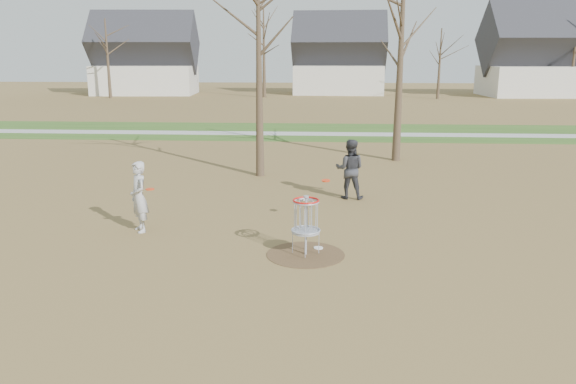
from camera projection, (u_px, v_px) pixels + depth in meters
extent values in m
plane|color=brown|center=(306.00, 255.00, 12.83)|extent=(160.00, 160.00, 0.00)
cube|color=#2D5119|center=(317.00, 132.00, 33.18)|extent=(160.00, 8.00, 0.01)
cube|color=#9E9E99|center=(317.00, 134.00, 32.21)|extent=(160.00, 1.50, 0.01)
cylinder|color=#47331E|center=(306.00, 254.00, 12.83)|extent=(1.80, 1.80, 0.01)
imported|color=#AFAFAF|center=(139.00, 197.00, 14.32)|extent=(0.74, 0.80, 1.83)
imported|color=#313236|center=(350.00, 169.00, 17.64)|extent=(1.00, 0.82, 1.89)
cylinder|color=white|center=(318.00, 248.00, 13.22)|extent=(0.22, 0.22, 0.02)
cylinder|color=red|center=(326.00, 181.00, 14.69)|extent=(0.22, 0.22, 0.05)
cylinder|color=red|center=(150.00, 189.00, 14.10)|extent=(0.22, 0.22, 0.02)
cylinder|color=#9EA3AD|center=(306.00, 226.00, 12.67)|extent=(0.05, 0.05, 1.35)
cylinder|color=#9EA3AD|center=(306.00, 232.00, 12.70)|extent=(0.64, 0.64, 0.04)
torus|color=#9EA3AD|center=(306.00, 202.00, 12.53)|extent=(0.60, 0.60, 0.04)
torus|color=red|center=(306.00, 200.00, 12.53)|extent=(0.60, 0.60, 0.04)
cone|color=#382B1E|center=(259.00, 74.00, 20.30)|extent=(0.32, 0.32, 7.50)
cone|color=#382B1E|center=(400.00, 59.00, 23.23)|extent=(0.36, 0.36, 8.50)
cone|color=#382B1E|center=(108.00, 59.00, 57.82)|extent=(0.36, 0.36, 8.00)
cone|color=#382B1E|center=(264.00, 54.00, 58.65)|extent=(0.40, 0.40, 9.00)
cone|color=#382B1E|center=(440.00, 64.00, 56.80)|extent=(0.32, 0.32, 7.00)
cone|color=#382B1E|center=(574.00, 56.00, 57.69)|extent=(0.38, 0.38, 8.50)
cube|color=silver|center=(146.00, 80.00, 64.08)|extent=(11.46, 7.75, 3.20)
pyramid|color=#2D2D33|center=(144.00, 50.00, 63.28)|extent=(12.01, 7.79, 3.55)
cube|color=silver|center=(339.00, 80.00, 64.66)|extent=(10.24, 7.34, 3.20)
pyramid|color=#2D2D33|center=(339.00, 50.00, 63.85)|extent=(10.74, 7.36, 3.55)
cube|color=silver|center=(541.00, 81.00, 61.36)|extent=(12.40, 8.62, 3.20)
pyramid|color=#2D2D33|center=(544.00, 47.00, 60.49)|extent=(13.00, 8.65, 4.06)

